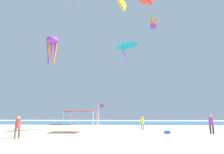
{
  "coord_description": "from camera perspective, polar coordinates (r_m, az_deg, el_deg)",
  "views": [
    {
      "loc": [
        1.76,
        -18.4,
        1.87
      ],
      "look_at": [
        -0.08,
        13.64,
        8.26
      ],
      "focal_mm": 30.69,
      "sensor_mm": 36.0,
      "label": 1
    }
  ],
  "objects": [
    {
      "name": "ground",
      "position": [
        18.58,
        -2.27,
        -17.17
      ],
      "size": [
        110.0,
        110.0,
        0.1
      ],
      "primitive_type": "cube",
      "color": "beige"
    },
    {
      "name": "ocean_strip",
      "position": [
        49.41,
        1.28,
        -13.41
      ],
      "size": [
        110.0,
        23.39,
        0.03
      ],
      "primitive_type": "cube",
      "color": "#28608C",
      "rests_on": "ground"
    },
    {
      "name": "canopy_tent",
      "position": [
        21.97,
        -9.14,
        -10.35
      ],
      "size": [
        3.21,
        2.96,
        2.27
      ],
      "color": "#B2B2B7",
      "rests_on": "ground"
    },
    {
      "name": "person_near_tent",
      "position": [
        24.83,
        9.01,
        -13.11
      ],
      "size": [
        0.43,
        0.41,
        1.72
      ],
      "rotation": [
        0.0,
        0.0,
        5.82
      ],
      "color": "slate",
      "rests_on": "ground"
    },
    {
      "name": "person_leftmost",
      "position": [
        22.04,
        27.44,
        -12.01
      ],
      "size": [
        0.45,
        0.47,
        1.88
      ],
      "rotation": [
        0.0,
        0.0,
        1.98
      ],
      "color": "black",
      "rests_on": "ground"
    },
    {
      "name": "person_central",
      "position": [
        17.81,
        -26.25,
        -12.79
      ],
      "size": [
        0.42,
        0.43,
        1.77
      ],
      "rotation": [
        0.0,
        0.0,
        4.15
      ],
      "color": "brown",
      "rests_on": "ground"
    },
    {
      "name": "banner_flag",
      "position": [
        21.81,
        -3.78,
        -11.17
      ],
      "size": [
        0.61,
        0.06,
        3.08
      ],
      "color": "silver",
      "rests_on": "ground"
    },
    {
      "name": "cooler_box",
      "position": [
        20.93,
        16.11,
        -15.47
      ],
      "size": [
        0.57,
        0.37,
        0.35
      ],
      "color": "blue",
      "rests_on": "ground"
    },
    {
      "name": "kite_delta_teal",
      "position": [
        41.94,
        4.41,
        9.77
      ],
      "size": [
        5.96,
        5.9,
        4.07
      ],
      "rotation": [
        0.0,
        0.0,
        4.95
      ],
      "color": "teal"
    },
    {
      "name": "kite_octopus_purple",
      "position": [
        43.69,
        -17.36,
        9.91
      ],
      "size": [
        3.56,
        3.56,
        6.09
      ],
      "rotation": [
        0.0,
        0.0,
        1.01
      ],
      "color": "purple"
    },
    {
      "name": "kite_box_orange",
      "position": [
        44.04,
        12.17,
        15.25
      ],
      "size": [
        1.09,
        1.3,
        2.4
      ],
      "rotation": [
        0.0,
        0.0,
        0.06
      ],
      "color": "orange"
    }
  ]
}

